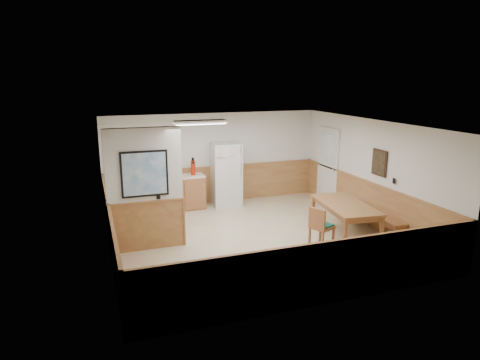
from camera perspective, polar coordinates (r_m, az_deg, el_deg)
name	(u,v)px	position (r m, az deg, el deg)	size (l,w,h in m)	color
ground	(253,238)	(9.49, 1.71, -7.75)	(6.00, 6.00, 0.00)	tan
ceiling	(254,124)	(8.89, 1.82, 7.44)	(6.00, 6.00, 0.02)	silver
back_wall	(214,158)	(11.88, -3.51, 2.90)	(6.00, 0.02, 2.50)	silver
right_wall	(371,173)	(10.55, 17.13, 0.94)	(0.02, 6.00, 2.50)	silver
left_wall	(106,196)	(8.52, -17.41, -2.03)	(0.02, 6.00, 2.50)	silver
wainscot_back	(214,185)	(12.03, -3.43, -0.63)	(6.00, 0.04, 1.00)	#B08546
wainscot_right	(369,203)	(10.72, 16.76, -2.98)	(0.04, 6.00, 1.00)	#B08546
wainscot_left	(110,233)	(8.74, -16.92, -6.76)	(0.04, 6.00, 1.00)	#B08546
partition_wall	(145,191)	(8.76, -12.56, -1.42)	(1.50, 0.20, 2.50)	silver
kitchen_counter	(174,192)	(11.49, -8.81, -1.66)	(2.20, 0.61, 1.00)	#A4623A
exterior_door	(328,166)	(12.11, 11.61, 1.89)	(0.07, 1.02, 2.15)	silver
kitchen_window	(136,152)	(11.42, -13.69, 3.62)	(0.80, 0.04, 1.00)	silver
wall_painting	(379,163)	(10.24, 18.08, 2.21)	(0.04, 0.50, 0.60)	black
fluorescent_fixture	(200,122)	(9.88, -5.33, 7.69)	(1.20, 0.30, 0.09)	silver
refrigerator	(226,174)	(11.68, -1.87, 0.79)	(0.80, 0.74, 1.72)	silver
dining_table	(345,208)	(9.67, 13.86, -3.60)	(1.14, 1.93, 0.75)	olive
dining_bench	(379,218)	(10.17, 18.02, -4.90)	(0.38, 1.57, 0.45)	olive
dining_chair	(320,224)	(9.00, 10.56, -5.82)	(0.66, 0.55, 0.85)	olive
fire_extinguisher	(193,167)	(11.43, -6.28, 1.69)	(0.12, 0.12, 0.47)	red
soap_bottle	(137,175)	(11.23, -13.59, 0.70)	(0.08, 0.08, 0.24)	#167C22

